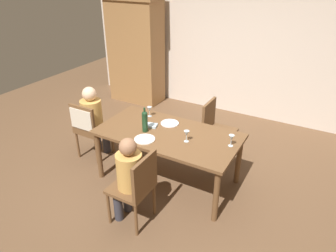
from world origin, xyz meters
The scene contains 16 objects.
ground_plane centered at (0.00, 0.00, 0.00)m, with size 10.00×10.00×0.00m, color brown.
rear_room_partition centered at (0.00, 2.68, 1.35)m, with size 6.40×0.12×2.70m, color beige.
armoire_cabinet centered at (-2.03, 2.23, 1.10)m, with size 1.18×0.62×2.18m.
dining_table centered at (0.00, 0.00, 0.67)m, with size 1.87×0.97×0.75m.
chair_near centered at (0.09, -0.86, 0.53)m, with size 0.44×0.44×0.92m.
chair_left_end centered at (-1.31, -0.12, 0.59)m, with size 0.44×0.46×0.92m.
chair_far_right centered at (0.33, 0.86, 0.53)m, with size 0.44×0.44×0.92m.
person_woman_host centered at (-0.03, -0.86, 0.64)m, with size 0.33×0.29×1.10m.
person_man_bearded centered at (-1.31, 0.03, 0.66)m, with size 0.31×0.36×1.15m.
wine_bottle_tall_green centered at (-0.28, -0.11, 0.91)m, with size 0.08×0.08×0.34m.
wine_glass_near_left centered at (-0.47, 0.30, 0.86)m, with size 0.07×0.07×0.15m.
wine_glass_centre centered at (0.31, -0.08, 0.86)m, with size 0.07×0.07×0.15m.
wine_glass_near_right centered at (0.82, 0.09, 0.86)m, with size 0.07×0.07×0.15m.
dinner_plate_host centered at (-0.10, 0.24, 0.76)m, with size 0.25×0.25×0.01m, color white.
dinner_plate_guest_left centered at (-0.17, -0.30, 0.76)m, with size 0.26×0.26×0.01m, color white.
folded_napkin centered at (-0.29, 0.04, 0.77)m, with size 0.16×0.12×0.03m, color #ADC6D6.
Camera 1 is at (1.71, -3.04, 2.69)m, focal length 32.62 mm.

